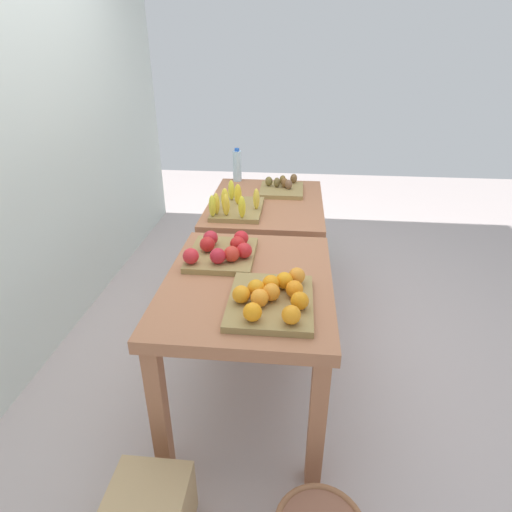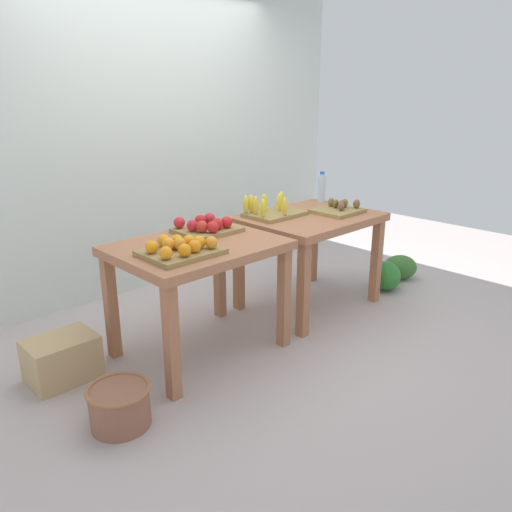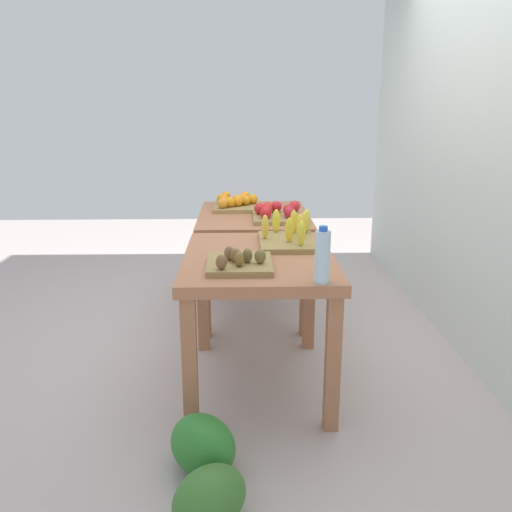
{
  "view_description": "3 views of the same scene",
  "coord_description": "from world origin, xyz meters",
  "px_view_note": "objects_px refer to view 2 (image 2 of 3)",
  "views": [
    {
      "loc": [
        -2.31,
        -0.21,
        1.77
      ],
      "look_at": [
        -0.0,
        0.02,
        0.6
      ],
      "focal_mm": 29.76,
      "sensor_mm": 36.0,
      "label": 1
    },
    {
      "loc": [
        -2.41,
        -2.45,
        1.67
      ],
      "look_at": [
        -0.08,
        -0.04,
        0.58
      ],
      "focal_mm": 34.98,
      "sensor_mm": 36.0,
      "label": 2
    },
    {
      "loc": [
        3.34,
        -0.09,
        1.55
      ],
      "look_at": [
        -0.03,
        0.0,
        0.59
      ],
      "focal_mm": 37.89,
      "sensor_mm": 36.0,
      "label": 3
    }
  ],
  "objects_px": {
    "kiwi_bin": "(338,209)",
    "water_bottle": "(322,188)",
    "cardboard_produce_box": "(62,359)",
    "orange_bin": "(181,248)",
    "apple_bin": "(206,227)",
    "display_table_left": "(198,260)",
    "display_table_right": "(310,229)",
    "watermelon_pile": "(392,272)",
    "banana_crate": "(272,210)",
    "wicker_basket": "(120,405)"
  },
  "relations": [
    {
      "from": "display_table_right",
      "to": "kiwi_bin",
      "type": "height_order",
      "value": "kiwi_bin"
    },
    {
      "from": "apple_bin",
      "to": "cardboard_produce_box",
      "type": "distance_m",
      "value": 1.24
    },
    {
      "from": "apple_bin",
      "to": "banana_crate",
      "type": "bearing_deg",
      "value": 2.36
    },
    {
      "from": "water_bottle",
      "to": "watermelon_pile",
      "type": "distance_m",
      "value": 1.02
    },
    {
      "from": "orange_bin",
      "to": "watermelon_pile",
      "type": "bearing_deg",
      "value": -2.9
    },
    {
      "from": "display_table_right",
      "to": "apple_bin",
      "type": "xyz_separation_m",
      "value": [
        -0.92,
        0.16,
        0.15
      ]
    },
    {
      "from": "display_table_left",
      "to": "banana_crate",
      "type": "xyz_separation_m",
      "value": [
        0.87,
        0.19,
        0.16
      ]
    },
    {
      "from": "display_table_right",
      "to": "watermelon_pile",
      "type": "relative_size",
      "value": 1.45
    },
    {
      "from": "display_table_right",
      "to": "water_bottle",
      "type": "height_order",
      "value": "water_bottle"
    },
    {
      "from": "orange_bin",
      "to": "display_table_right",
      "type": "bearing_deg",
      "value": 5.55
    },
    {
      "from": "display_table_left",
      "to": "orange_bin",
      "type": "height_order",
      "value": "orange_bin"
    },
    {
      "from": "kiwi_bin",
      "to": "water_bottle",
      "type": "height_order",
      "value": "water_bottle"
    },
    {
      "from": "display_table_left",
      "to": "watermelon_pile",
      "type": "bearing_deg",
      "value": -6.87
    },
    {
      "from": "display_table_left",
      "to": "cardboard_produce_box",
      "type": "height_order",
      "value": "display_table_left"
    },
    {
      "from": "display_table_left",
      "to": "water_bottle",
      "type": "height_order",
      "value": "water_bottle"
    },
    {
      "from": "display_table_left",
      "to": "apple_bin",
      "type": "relative_size",
      "value": 2.6
    },
    {
      "from": "orange_bin",
      "to": "cardboard_produce_box",
      "type": "xyz_separation_m",
      "value": [
        -0.61,
        0.43,
        -0.67
      ]
    },
    {
      "from": "display_table_left",
      "to": "water_bottle",
      "type": "bearing_deg",
      "value": 9.68
    },
    {
      "from": "apple_bin",
      "to": "banana_crate",
      "type": "height_order",
      "value": "banana_crate"
    },
    {
      "from": "display_table_left",
      "to": "wicker_basket",
      "type": "relative_size",
      "value": 3.07
    },
    {
      "from": "display_table_right",
      "to": "wicker_basket",
      "type": "height_order",
      "value": "display_table_right"
    },
    {
      "from": "kiwi_bin",
      "to": "water_bottle",
      "type": "distance_m",
      "value": 0.45
    },
    {
      "from": "display_table_left",
      "to": "kiwi_bin",
      "type": "height_order",
      "value": "kiwi_bin"
    },
    {
      "from": "banana_crate",
      "to": "orange_bin",
      "type": "bearing_deg",
      "value": -163.9
    },
    {
      "from": "banana_crate",
      "to": "water_bottle",
      "type": "relative_size",
      "value": 1.67
    },
    {
      "from": "cardboard_produce_box",
      "to": "kiwi_bin",
      "type": "bearing_deg",
      "value": -10.45
    },
    {
      "from": "apple_bin",
      "to": "kiwi_bin",
      "type": "relative_size",
      "value": 1.11
    },
    {
      "from": "display_table_left",
      "to": "kiwi_bin",
      "type": "xyz_separation_m",
      "value": [
        1.35,
        -0.1,
        0.14
      ]
    },
    {
      "from": "display_table_left",
      "to": "kiwi_bin",
      "type": "distance_m",
      "value": 1.36
    },
    {
      "from": "orange_bin",
      "to": "apple_bin",
      "type": "relative_size",
      "value": 1.1
    },
    {
      "from": "watermelon_pile",
      "to": "apple_bin",
      "type": "bearing_deg",
      "value": 167.58
    },
    {
      "from": "orange_bin",
      "to": "cardboard_produce_box",
      "type": "height_order",
      "value": "orange_bin"
    },
    {
      "from": "display_table_right",
      "to": "wicker_basket",
      "type": "bearing_deg",
      "value": -169.71
    },
    {
      "from": "display_table_right",
      "to": "water_bottle",
      "type": "relative_size",
      "value": 3.95
    },
    {
      "from": "kiwi_bin",
      "to": "cardboard_produce_box",
      "type": "height_order",
      "value": "kiwi_bin"
    },
    {
      "from": "display_table_right",
      "to": "kiwi_bin",
      "type": "bearing_deg",
      "value": -24.09
    },
    {
      "from": "wicker_basket",
      "to": "water_bottle",
      "type": "bearing_deg",
      "value": 14.53
    },
    {
      "from": "kiwi_bin",
      "to": "orange_bin",
      "type": "bearing_deg",
      "value": -178.94
    },
    {
      "from": "display_table_right",
      "to": "wicker_basket",
      "type": "relative_size",
      "value": 3.07
    },
    {
      "from": "orange_bin",
      "to": "apple_bin",
      "type": "bearing_deg",
      "value": 34.37
    },
    {
      "from": "orange_bin",
      "to": "wicker_basket",
      "type": "bearing_deg",
      "value": -159.52
    },
    {
      "from": "display_table_right",
      "to": "apple_bin",
      "type": "distance_m",
      "value": 0.95
    },
    {
      "from": "apple_bin",
      "to": "kiwi_bin",
      "type": "xyz_separation_m",
      "value": [
        1.15,
        -0.26,
        -0.01
      ]
    },
    {
      "from": "kiwi_bin",
      "to": "apple_bin",
      "type": "bearing_deg",
      "value": 167.28
    },
    {
      "from": "cardboard_produce_box",
      "to": "watermelon_pile",
      "type": "bearing_deg",
      "value": -10.79
    },
    {
      "from": "apple_bin",
      "to": "wicker_basket",
      "type": "bearing_deg",
      "value": -153.31
    },
    {
      "from": "display_table_right",
      "to": "orange_bin",
      "type": "distance_m",
      "value": 1.35
    },
    {
      "from": "kiwi_bin",
      "to": "watermelon_pile",
      "type": "bearing_deg",
      "value": -11.91
    },
    {
      "from": "cardboard_produce_box",
      "to": "water_bottle",
      "type": "bearing_deg",
      "value": -0.68
    },
    {
      "from": "orange_bin",
      "to": "water_bottle",
      "type": "relative_size",
      "value": 1.67
    }
  ]
}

